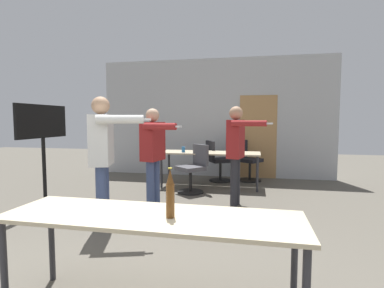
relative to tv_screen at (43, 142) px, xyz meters
name	(u,v)px	position (x,y,z in m)	size (l,w,h in m)	color
back_wall	(215,118)	(2.44, 3.31, 0.41)	(5.91, 0.12, 2.99)	#B2B5B7
conference_table_near	(151,224)	(2.70, -2.29, -0.39)	(2.20, 0.64, 0.75)	#C6B793
conference_table_far	(210,155)	(2.49, 2.02, -0.39)	(2.13, 0.70, 0.75)	#C6B793
tv_screen	(43,142)	(0.00, 0.00, 0.00)	(0.44, 1.17, 1.69)	black
person_right_polo	(154,149)	(1.83, 0.26, -0.10)	(0.73, 0.72, 1.63)	#3D4C75
person_center_tall	(236,145)	(3.13, 0.69, -0.06)	(0.72, 0.67, 1.67)	#28282D
person_left_plaid	(103,149)	(1.46, -0.71, -0.02)	(0.90, 0.63, 1.75)	#3D4C75
office_chair_mid_tucked	(193,170)	(2.24, 1.47, -0.63)	(0.68, 0.69, 0.95)	black
office_chair_far_left	(217,162)	(2.58, 2.62, -0.62)	(0.67, 0.65, 0.96)	black
office_chair_near_pushed	(247,162)	(3.27, 2.87, -0.62)	(0.68, 0.66, 0.96)	black
beer_bottle	(170,194)	(2.85, -2.33, -0.16)	(0.06, 0.06, 0.36)	#563314
drink_cup	(183,149)	(1.94, 1.88, -0.26)	(0.07, 0.07, 0.12)	#2866A3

